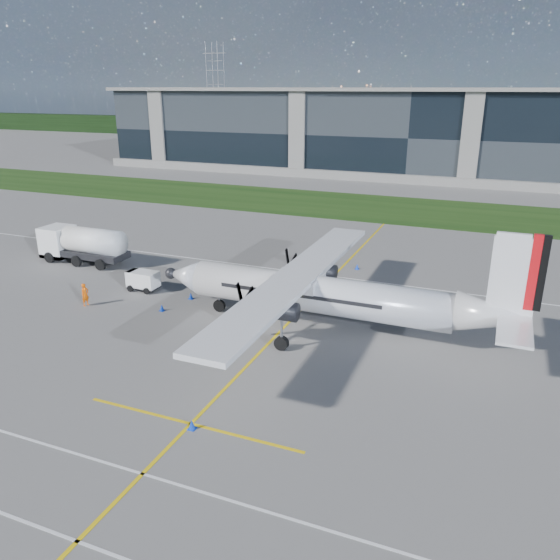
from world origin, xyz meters
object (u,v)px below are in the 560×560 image
(pylon_west, at_px, (216,89))
(fuel_tanker_truck, at_px, (78,244))
(safety_cone_nose_port, at_px, (162,308))
(safety_cone_nose_stbd, at_px, (191,296))
(safety_cone_stbdwing, at_px, (357,267))
(baggage_tug, at_px, (143,281))
(safety_cone_portwing, at_px, (192,425))
(ground_crew_person, at_px, (85,293))
(turboprop_aircraft, at_px, (331,275))

(pylon_west, relative_size, fuel_tanker_truck, 3.28)
(safety_cone_nose_port, height_order, safety_cone_nose_stbd, same)
(safety_cone_nose_stbd, relative_size, safety_cone_stbdwing, 1.00)
(safety_cone_nose_stbd, height_order, safety_cone_stbdwing, same)
(baggage_tug, relative_size, safety_cone_portwing, 5.28)
(ground_crew_person, distance_m, safety_cone_stbdwing, 23.53)
(pylon_west, distance_m, safety_cone_nose_port, 162.58)
(ground_crew_person, relative_size, safety_cone_nose_port, 4.04)
(safety_cone_nose_stbd, bearing_deg, pylon_west, 117.70)
(ground_crew_person, height_order, safety_cone_nose_stbd, ground_crew_person)
(safety_cone_nose_port, height_order, safety_cone_stbdwing, same)
(pylon_west, height_order, safety_cone_portwing, pylon_west)
(fuel_tanker_truck, xyz_separation_m, baggage_tug, (10.22, -4.12, -0.92))
(baggage_tug, height_order, safety_cone_stbdwing, baggage_tug)
(pylon_west, relative_size, turboprop_aircraft, 1.13)
(ground_crew_person, height_order, safety_cone_nose_port, ground_crew_person)
(turboprop_aircraft, xyz_separation_m, safety_cone_stbdwing, (-1.59, 13.54, -3.72))
(baggage_tug, bearing_deg, turboprop_aircraft, -5.72)
(fuel_tanker_truck, height_order, safety_cone_stbdwing, fuel_tanker_truck)
(baggage_tug, relative_size, safety_cone_nose_stbd, 5.28)
(baggage_tug, distance_m, ground_crew_person, 4.93)
(safety_cone_nose_port, bearing_deg, safety_cone_nose_stbd, 75.78)
(safety_cone_nose_port, distance_m, safety_cone_stbdwing, 18.63)
(safety_cone_nose_stbd, distance_m, safety_cone_portwing, 17.50)
(pylon_west, relative_size, ground_crew_person, 14.84)
(turboprop_aircraft, bearing_deg, fuel_tanker_truck, 167.78)
(ground_crew_person, bearing_deg, baggage_tug, -15.36)
(turboprop_aircraft, height_order, baggage_tug, turboprop_aircraft)
(turboprop_aircraft, bearing_deg, ground_crew_person, -171.27)
(safety_cone_stbdwing, bearing_deg, fuel_tanker_truck, -162.75)
(pylon_west, distance_m, turboprop_aircraft, 167.01)
(turboprop_aircraft, relative_size, safety_cone_portwing, 52.94)
(fuel_tanker_truck, distance_m, safety_cone_stbdwing, 26.26)
(turboprop_aircraft, bearing_deg, safety_cone_nose_stbd, 173.37)
(safety_cone_nose_port, xyz_separation_m, safety_cone_portwing, (9.80, -12.06, 0.00))
(ground_crew_person, bearing_deg, turboprop_aircraft, -71.97)
(fuel_tanker_truck, height_order, safety_cone_portwing, fuel_tanker_truck)
(safety_cone_portwing, bearing_deg, baggage_tug, 131.91)
(safety_cone_nose_stbd, bearing_deg, safety_cone_nose_port, -104.22)
(fuel_tanker_truck, bearing_deg, baggage_tug, -21.96)
(baggage_tug, bearing_deg, pylon_west, 116.25)
(turboprop_aircraft, bearing_deg, safety_cone_stbdwing, 96.68)
(fuel_tanker_truck, xyz_separation_m, safety_cone_stbdwing, (25.04, 7.77, -1.46))
(baggage_tug, xyz_separation_m, safety_cone_nose_stbd, (4.62, -0.27, -0.54))
(fuel_tanker_truck, distance_m, baggage_tug, 11.06)
(pylon_west, relative_size, safety_cone_portwing, 60.00)
(safety_cone_portwing, bearing_deg, safety_cone_stbdwing, 87.60)
(pylon_west, relative_size, safety_cone_nose_port, 60.00)
(fuel_tanker_truck, height_order, ground_crew_person, fuel_tanker_truck)
(turboprop_aircraft, height_order, safety_cone_nose_stbd, turboprop_aircraft)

